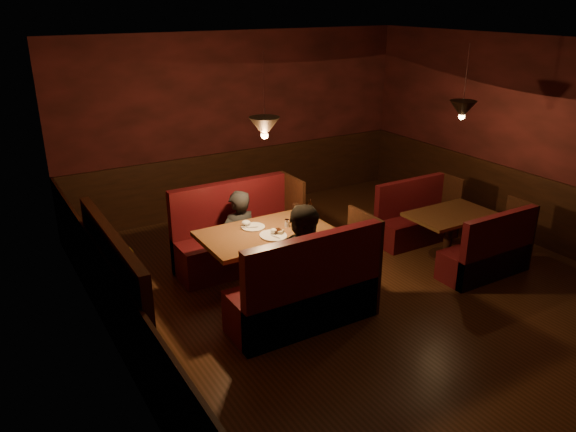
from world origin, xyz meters
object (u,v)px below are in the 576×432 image
main_table (267,246)px  second_table (449,225)px  second_bench_near (489,255)px  main_bench_far (237,241)px  diner_a (238,219)px  second_bench_far (415,221)px  diner_b (307,246)px  main_bench_near (308,296)px

main_table → second_table: 2.66m
second_bench_near → main_bench_far: bearing=143.9°
main_table → diner_a: size_ratio=1.03×
second_bench_far → main_table: bearing=-173.3°
second_bench_far → diner_a: bearing=172.0°
second_bench_near → diner_b: 2.58m
main_bench_near → diner_b: size_ratio=1.02×
main_bench_far → main_bench_near: 1.73m
second_table → diner_b: 2.50m
main_table → second_bench_near: bearing=-21.8°
diner_b → main_bench_far: bearing=85.2°
main_table → second_bench_near: (2.65, -1.06, -0.34)m
main_bench_near → diner_a: size_ratio=1.14×
second_table → second_bench_far: 0.71m
main_bench_far → main_bench_near: bearing=-90.0°
main_bench_near → second_bench_far: size_ratio=1.32×
second_bench_far → diner_a: size_ratio=0.86×
main_table → second_table: main_table is taller
second_table → diner_b: bearing=-174.3°
second_table → main_bench_near: bearing=-169.3°
second_bench_near → second_bench_far: bearing=90.0°
main_bench_near → second_bench_near: 2.64m
main_table → main_bench_near: main_bench_near is taller
second_bench_far → main_bench_near: bearing=-155.9°
main_bench_far → second_bench_near: main_bench_far is taller
main_table → second_bench_near: 2.88m
second_bench_near → main_bench_near: bearing=175.8°
diner_a → diner_b: (0.21, -1.31, 0.09)m
diner_b → main_bench_near: bearing=-131.0°
main_table → diner_a: 0.70m
second_bench_far → diner_a: diner_a is taller
main_bench_far → second_bench_far: 2.69m
main_bench_far → diner_b: size_ratio=1.02×
main_bench_near → second_bench_near: bearing=-4.2°
main_table → main_bench_far: 0.90m
main_table → main_bench_near: 0.90m
main_bench_far → second_bench_near: (2.63, -1.92, -0.07)m
diner_b → second_bench_far: bearing=10.2°
main_bench_far → diner_b: diner_b is taller
main_bench_far → second_bench_near: size_ratio=1.32×
main_table → diner_b: (0.16, -0.62, 0.20)m
main_bench_far → diner_a: diner_a is taller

